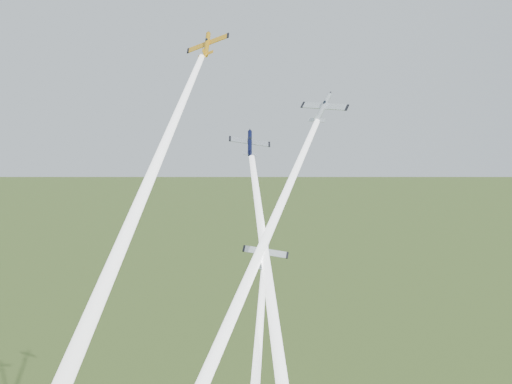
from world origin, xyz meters
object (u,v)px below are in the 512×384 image
at_px(plane_yellow, 207,44).
at_px(plane_silver_right, 323,108).
at_px(plane_silver_low, 265,254).
at_px(plane_navy, 250,143).

distance_m(plane_yellow, plane_silver_right, 22.74).
relative_size(plane_silver_right, plane_silver_low, 1.19).
height_order(plane_silver_right, plane_silver_low, plane_silver_right).
height_order(plane_yellow, plane_silver_low, plane_yellow).
xyz_separation_m(plane_yellow, plane_silver_right, (19.97, 1.27, -10.81)).
xyz_separation_m(plane_navy, plane_silver_low, (3.55, -9.50, -16.91)).
bearing_deg(plane_silver_low, plane_navy, 109.62).
bearing_deg(plane_silver_right, plane_yellow, -153.59).
bearing_deg(plane_silver_right, plane_silver_low, -99.08).
xyz_separation_m(plane_yellow, plane_silver_low, (11.32, -12.65, -33.64)).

